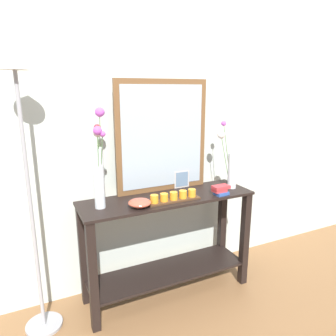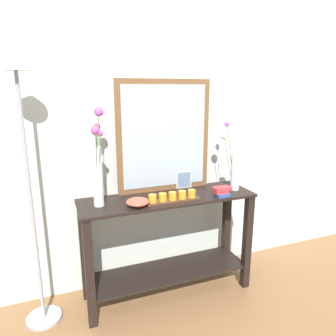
# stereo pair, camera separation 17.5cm
# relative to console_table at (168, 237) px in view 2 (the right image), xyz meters

# --- Properties ---
(ground_plane) EXTENTS (7.00, 6.00, 0.02)m
(ground_plane) POSITION_rel_console_table_xyz_m (0.00, 0.00, -0.49)
(ground_plane) COLOR brown
(wall_back) EXTENTS (6.40, 0.08, 2.70)m
(wall_back) POSITION_rel_console_table_xyz_m (0.00, 0.31, 0.87)
(wall_back) COLOR beige
(wall_back) RESTS_ON ground
(console_table) EXTENTS (1.30, 0.39, 0.80)m
(console_table) POSITION_rel_console_table_xyz_m (0.00, 0.00, 0.00)
(console_table) COLOR black
(console_table) RESTS_ON ground
(mirror_leaning) EXTENTS (0.73, 0.03, 0.84)m
(mirror_leaning) POSITION_rel_console_table_xyz_m (0.03, 0.16, 0.74)
(mirror_leaning) COLOR brown
(mirror_leaning) RESTS_ON console_table
(tall_vase_left) EXTENTS (0.10, 0.18, 0.66)m
(tall_vase_left) POSITION_rel_console_table_xyz_m (-0.50, -0.00, 0.62)
(tall_vase_left) COLOR silver
(tall_vase_left) RESTS_ON console_table
(vase_right) EXTENTS (0.14, 0.13, 0.53)m
(vase_right) POSITION_rel_console_table_xyz_m (0.54, -0.02, 0.51)
(vase_right) COLOR silver
(vase_right) RESTS_ON console_table
(candle_tray) EXTENTS (0.39, 0.09, 0.07)m
(candle_tray) POSITION_rel_console_table_xyz_m (-0.01, -0.10, 0.35)
(candle_tray) COLOR #472D1C
(candle_tray) RESTS_ON console_table
(picture_frame_small) EXTENTS (0.13, 0.01, 0.14)m
(picture_frame_small) POSITION_rel_console_table_xyz_m (0.19, 0.15, 0.39)
(picture_frame_small) COLOR #B7B2AD
(picture_frame_small) RESTS_ON console_table
(decorative_bowl) EXTENTS (0.16, 0.16, 0.06)m
(decorative_bowl) POSITION_rel_console_table_xyz_m (-0.26, -0.11, 0.35)
(decorative_bowl) COLOR #B24C38
(decorative_bowl) RESTS_ON console_table
(book_stack) EXTENTS (0.13, 0.09, 0.07)m
(book_stack) POSITION_rel_console_table_xyz_m (0.37, -0.13, 0.36)
(book_stack) COLOR #2D519E
(book_stack) RESTS_ON console_table
(floor_lamp) EXTENTS (0.24, 0.24, 1.77)m
(floor_lamp) POSITION_rel_console_table_xyz_m (-0.92, 0.03, 0.72)
(floor_lamp) COLOR #9E9EA3
(floor_lamp) RESTS_ON ground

